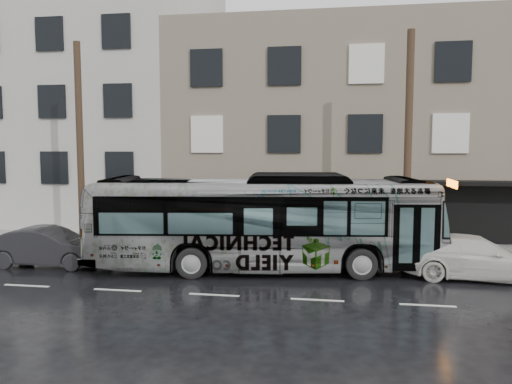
# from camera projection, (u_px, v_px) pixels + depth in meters

# --- Properties ---
(ground) EXTENTS (120.00, 120.00, 0.00)m
(ground) POSITION_uv_depth(u_px,v_px,m) (231.00, 275.00, 17.99)
(ground) COLOR black
(ground) RESTS_ON ground
(sidewalk) EXTENTS (90.00, 3.60, 0.15)m
(sidewalk) POSITION_uv_depth(u_px,v_px,m) (253.00, 246.00, 22.80)
(sidewalk) COLOR gray
(sidewalk) RESTS_ON ground
(building_taupe) EXTENTS (20.00, 12.00, 11.00)m
(building_taupe) POSITION_uv_depth(u_px,v_px,m) (359.00, 131.00, 29.17)
(building_taupe) COLOR #756B5A
(building_taupe) RESTS_ON ground
(building_grey) EXTENTS (26.00, 15.00, 16.00)m
(building_grey) POSITION_uv_depth(u_px,v_px,m) (17.00, 96.00, 34.09)
(building_grey) COLOR #ABA9A1
(building_grey) RESTS_ON ground
(utility_pole_front) EXTENTS (0.30, 0.30, 9.00)m
(utility_pole_front) POSITION_uv_depth(u_px,v_px,m) (408.00, 145.00, 19.77)
(utility_pole_front) COLOR #3E2E1F
(utility_pole_front) RESTS_ON sidewalk
(utility_pole_rear) EXTENTS (0.30, 0.30, 9.00)m
(utility_pole_rear) POSITION_uv_depth(u_px,v_px,m) (80.00, 145.00, 22.01)
(utility_pole_rear) COLOR #3E2E1F
(utility_pole_rear) RESTS_ON sidewalk
(sign_post) EXTENTS (0.06, 0.06, 2.40)m
(sign_post) POSITION_uv_depth(u_px,v_px,m) (434.00, 228.00, 19.90)
(sign_post) COLOR slate
(sign_post) RESTS_ON sidewalk
(bus) EXTENTS (13.22, 4.76, 3.60)m
(bus) POSITION_uv_depth(u_px,v_px,m) (263.00, 222.00, 18.55)
(bus) COLOR #B2B2B2
(bus) RESTS_ON ground
(white_sedan) EXTENTS (5.27, 2.42, 1.50)m
(white_sedan) POSITION_uv_depth(u_px,v_px,m) (475.00, 257.00, 17.45)
(white_sedan) COLOR silver
(white_sedan) RESTS_ON ground
(dark_sedan) EXTENTS (4.63, 1.79, 1.50)m
(dark_sedan) POSITION_uv_depth(u_px,v_px,m) (48.00, 247.00, 19.22)
(dark_sedan) COLOR black
(dark_sedan) RESTS_ON ground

